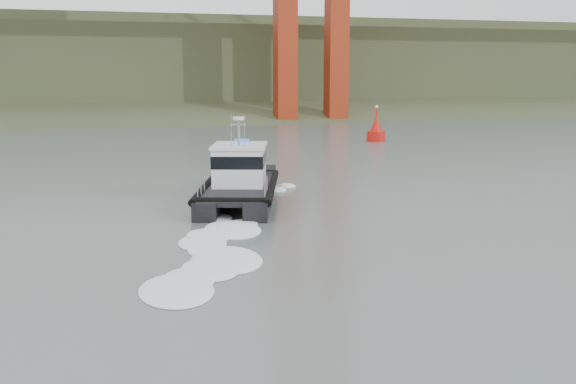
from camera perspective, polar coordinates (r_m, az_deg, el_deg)
ground at (r=21.11m, az=6.49°, el=-10.32°), size 400.00×400.00×0.00m
headlands at (r=143.93m, az=-12.75°, el=10.23°), size 500.00×105.36×27.12m
patrol_boat at (r=37.56m, az=-4.35°, el=1.07°), size 6.73×11.24×5.14m
nav_buoy at (r=70.95m, az=7.83°, el=5.37°), size 1.99×1.99×4.15m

